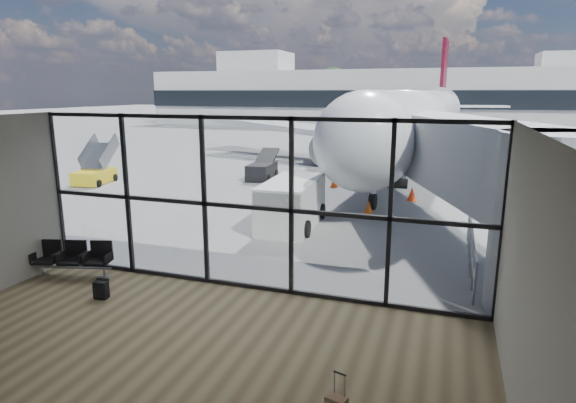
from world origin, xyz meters
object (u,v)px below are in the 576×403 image
Objects in this scene: belt_loader at (262,170)px; backpack at (101,290)px; seating_row at (74,256)px; service_van at (291,203)px; airliner at (420,120)px; mobile_stairs at (95,174)px.

backpack is at bearing -87.46° from belt_loader.
seating_row is 4.37× the size of backpack.
seating_row is at bearing -125.56° from service_van.
belt_loader is at bearing -127.44° from airliner.
belt_loader is 1.12× the size of mobile_stairs.
seating_row is 7.91m from service_van.
airliner reaches higher than backpack.
airliner is at bearing 58.27° from seating_row.
service_van reaches higher than belt_loader.
mobile_stairs is at bearing 156.56° from service_van.
seating_row is 0.06× the size of airliner.
mobile_stairs is at bearing 122.70° from backpack.
airliner reaches higher than belt_loader.
service_van is 1.29× the size of mobile_stairs.
service_van is (2.43, 7.79, 0.67)m from backpack.
mobile_stairs is (-13.24, 4.91, -0.40)m from service_van.
seating_row is 0.52× the size of service_van.
service_van is 14.12m from mobile_stairs.
backpack is (1.81, -1.13, -0.29)m from seating_row.
backpack is 0.15× the size of mobile_stairs.
service_van is at bearing 64.99° from backpack.
seating_row is 14.66m from mobile_stairs.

